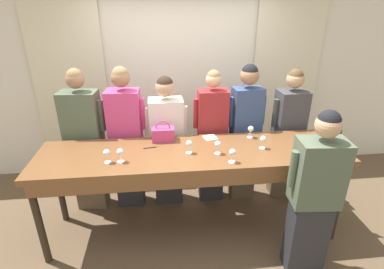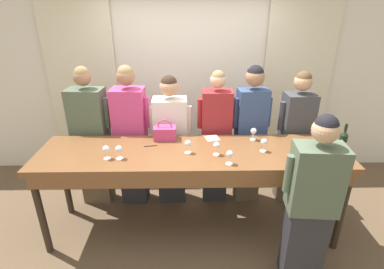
{
  "view_description": "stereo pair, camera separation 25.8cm",
  "coord_description": "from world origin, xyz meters",
  "px_view_note": "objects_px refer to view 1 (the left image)",
  "views": [
    {
      "loc": [
        -0.3,
        -2.72,
        2.43
      ],
      "look_at": [
        0.0,
        0.08,
        1.16
      ],
      "focal_mm": 28.0,
      "sensor_mm": 36.0,
      "label": 1
    },
    {
      "loc": [
        -0.05,
        -2.74,
        2.43
      ],
      "look_at": [
        0.0,
        0.08,
        1.16
      ],
      "focal_mm": 28.0,
      "sensor_mm": 36.0,
      "label": 2
    }
  ],
  "objects_px": {
    "wine_glass_front_mid": "(120,153)",
    "guest_striped_shirt": "(212,137)",
    "tasting_bar": "(193,159)",
    "guest_olive_jacket": "(85,142)",
    "wine_bottle": "(337,136)",
    "wine_glass_center_mid": "(263,140)",
    "wine_glass_front_right": "(189,144)",
    "wine_glass_center_right": "(251,129)",
    "wine_glass_back_left": "(232,153)",
    "wine_glass_front_left": "(218,145)",
    "guest_beige_cap": "(287,134)",
    "guest_cream_sweater": "(167,141)",
    "guest_pink_top": "(126,139)",
    "host_pouring": "(314,196)",
    "wine_glass_center_left": "(107,153)",
    "guest_navy_coat": "(245,131)",
    "handbag": "(163,134)"
  },
  "relations": [
    {
      "from": "wine_glass_front_mid",
      "to": "guest_striped_shirt",
      "type": "distance_m",
      "value": 1.27
    },
    {
      "from": "tasting_bar",
      "to": "guest_olive_jacket",
      "type": "relative_size",
      "value": 1.8
    },
    {
      "from": "wine_bottle",
      "to": "guest_olive_jacket",
      "type": "relative_size",
      "value": 0.18
    },
    {
      "from": "wine_glass_center_mid",
      "to": "guest_olive_jacket",
      "type": "height_order",
      "value": "guest_olive_jacket"
    },
    {
      "from": "wine_glass_front_mid",
      "to": "wine_glass_front_right",
      "type": "xyz_separation_m",
      "value": [
        0.67,
        0.11,
        0.0
      ]
    },
    {
      "from": "wine_glass_front_right",
      "to": "wine_glass_center_right",
      "type": "bearing_deg",
      "value": 22.48
    },
    {
      "from": "wine_glass_front_mid",
      "to": "guest_olive_jacket",
      "type": "height_order",
      "value": "guest_olive_jacket"
    },
    {
      "from": "wine_bottle",
      "to": "wine_glass_back_left",
      "type": "bearing_deg",
      "value": -169.5
    },
    {
      "from": "wine_glass_front_left",
      "to": "wine_glass_back_left",
      "type": "bearing_deg",
      "value": -60.5
    },
    {
      "from": "wine_glass_front_left",
      "to": "wine_glass_front_mid",
      "type": "xyz_separation_m",
      "value": [
        -0.95,
        -0.07,
        0.0
      ]
    },
    {
      "from": "guest_beige_cap",
      "to": "wine_glass_front_mid",
      "type": "bearing_deg",
      "value": -159.66
    },
    {
      "from": "tasting_bar",
      "to": "wine_glass_front_mid",
      "type": "relative_size",
      "value": 22.75
    },
    {
      "from": "guest_cream_sweater",
      "to": "guest_pink_top",
      "type": "bearing_deg",
      "value": 180.0
    },
    {
      "from": "wine_glass_center_right",
      "to": "host_pouring",
      "type": "xyz_separation_m",
      "value": [
        0.33,
        -0.91,
        -0.27
      ]
    },
    {
      "from": "wine_bottle",
      "to": "wine_glass_front_left",
      "type": "xyz_separation_m",
      "value": [
        -1.27,
        -0.03,
        -0.02
      ]
    },
    {
      "from": "guest_beige_cap",
      "to": "host_pouring",
      "type": "height_order",
      "value": "guest_beige_cap"
    },
    {
      "from": "tasting_bar",
      "to": "wine_glass_back_left",
      "type": "distance_m",
      "value": 0.47
    },
    {
      "from": "guest_pink_top",
      "to": "host_pouring",
      "type": "xyz_separation_m",
      "value": [
        1.75,
        -1.24,
        -0.07
      ]
    },
    {
      "from": "wine_bottle",
      "to": "wine_glass_center_left",
      "type": "xyz_separation_m",
      "value": [
        -2.35,
        -0.09,
        -0.02
      ]
    },
    {
      "from": "guest_olive_jacket",
      "to": "wine_glass_front_left",
      "type": "bearing_deg",
      "value": -24.68
    },
    {
      "from": "wine_glass_front_right",
      "to": "guest_navy_coat",
      "type": "height_order",
      "value": "guest_navy_coat"
    },
    {
      "from": "guest_striped_shirt",
      "to": "wine_bottle",
      "type": "bearing_deg",
      "value": -27.91
    },
    {
      "from": "guest_navy_coat",
      "to": "handbag",
      "type": "bearing_deg",
      "value": -164.13
    },
    {
      "from": "wine_glass_center_right",
      "to": "guest_pink_top",
      "type": "bearing_deg",
      "value": 167.03
    },
    {
      "from": "wine_glass_center_right",
      "to": "wine_glass_back_left",
      "type": "distance_m",
      "value": 0.63
    },
    {
      "from": "guest_olive_jacket",
      "to": "guest_striped_shirt",
      "type": "relative_size",
      "value": 1.03
    },
    {
      "from": "guest_pink_top",
      "to": "guest_striped_shirt",
      "type": "xyz_separation_m",
      "value": [
        1.04,
        -0.0,
        -0.03
      ]
    },
    {
      "from": "wine_glass_center_left",
      "to": "guest_navy_coat",
      "type": "bearing_deg",
      "value": 25.31
    },
    {
      "from": "wine_bottle",
      "to": "guest_pink_top",
      "type": "bearing_deg",
      "value": 164.08
    },
    {
      "from": "handbag",
      "to": "wine_glass_center_left",
      "type": "bearing_deg",
      "value": -140.33
    },
    {
      "from": "host_pouring",
      "to": "guest_pink_top",
      "type": "bearing_deg",
      "value": 144.64
    },
    {
      "from": "tasting_bar",
      "to": "wine_glass_center_left",
      "type": "xyz_separation_m",
      "value": [
        -0.83,
        -0.13,
        0.19
      ]
    },
    {
      "from": "wine_glass_front_right",
      "to": "tasting_bar",
      "type": "bearing_deg",
      "value": 21.87
    },
    {
      "from": "wine_glass_center_left",
      "to": "guest_pink_top",
      "type": "height_order",
      "value": "guest_pink_top"
    },
    {
      "from": "wine_bottle",
      "to": "guest_cream_sweater",
      "type": "bearing_deg",
      "value": 160.04
    },
    {
      "from": "handbag",
      "to": "wine_glass_center_mid",
      "type": "bearing_deg",
      "value": -17.01
    },
    {
      "from": "wine_glass_center_left",
      "to": "guest_pink_top",
      "type": "bearing_deg",
      "value": 82.2
    },
    {
      "from": "wine_glass_front_right",
      "to": "guest_cream_sweater",
      "type": "relative_size",
      "value": 0.08
    },
    {
      "from": "tasting_bar",
      "to": "host_pouring",
      "type": "relative_size",
      "value": 1.93
    },
    {
      "from": "host_pouring",
      "to": "wine_glass_front_left",
      "type": "bearing_deg",
      "value": 143.59
    },
    {
      "from": "wine_glass_front_right",
      "to": "host_pouring",
      "type": "bearing_deg",
      "value": -30.19
    },
    {
      "from": "tasting_bar",
      "to": "wine_glass_center_right",
      "type": "distance_m",
      "value": 0.76
    },
    {
      "from": "wine_glass_back_left",
      "to": "host_pouring",
      "type": "relative_size",
      "value": 0.08
    },
    {
      "from": "wine_glass_center_mid",
      "to": "wine_glass_center_right",
      "type": "bearing_deg",
      "value": 100.3
    },
    {
      "from": "wine_glass_center_left",
      "to": "wine_glass_back_left",
      "type": "distance_m",
      "value": 1.19
    },
    {
      "from": "wine_glass_center_mid",
      "to": "wine_bottle",
      "type": "bearing_deg",
      "value": -2.79
    },
    {
      "from": "guest_striped_shirt",
      "to": "guest_navy_coat",
      "type": "bearing_deg",
      "value": -0.0
    },
    {
      "from": "wine_glass_front_right",
      "to": "wine_glass_center_left",
      "type": "distance_m",
      "value": 0.8
    },
    {
      "from": "wine_glass_center_left",
      "to": "wine_bottle",
      "type": "bearing_deg",
      "value": 2.29
    },
    {
      "from": "handbag",
      "to": "guest_cream_sweater",
      "type": "bearing_deg",
      "value": 81.31
    }
  ]
}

